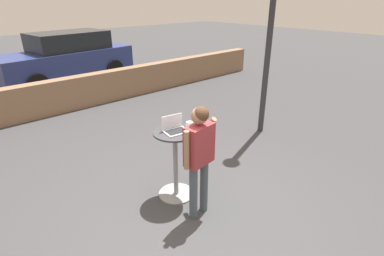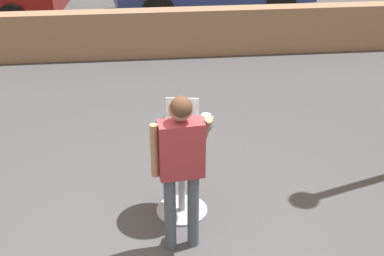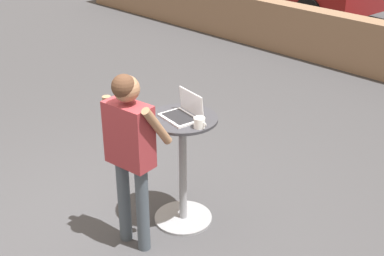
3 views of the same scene
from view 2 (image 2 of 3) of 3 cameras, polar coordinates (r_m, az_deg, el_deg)
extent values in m
plane|color=#3D3D3F|center=(5.24, -2.54, -13.13)|extent=(50.00, 50.00, 0.00)
cube|color=#84664C|center=(9.90, -4.70, 10.04)|extent=(15.16, 0.35, 0.85)
cylinder|color=gray|center=(5.74, -1.08, -8.74)|extent=(0.54, 0.54, 0.03)
cylinder|color=gray|center=(5.45, -1.12, -4.35)|extent=(0.07, 0.07, 1.01)
cylinder|color=#333338|center=(5.19, -1.18, 0.50)|extent=(0.62, 0.62, 0.02)
cube|color=silver|center=(5.15, -1.14, 0.52)|extent=(0.36, 0.29, 0.02)
cube|color=black|center=(5.14, -1.14, 0.62)|extent=(0.31, 0.23, 0.00)
cube|color=silver|center=(5.21, -1.04, 2.25)|extent=(0.33, 0.08, 0.20)
cube|color=white|center=(5.21, -1.05, 2.23)|extent=(0.30, 0.07, 0.18)
cylinder|color=white|center=(5.15, 1.51, 1.00)|extent=(0.09, 0.09, 0.09)
torus|color=white|center=(5.16, 2.17, 1.05)|extent=(0.04, 0.01, 0.04)
cylinder|color=#424C56|center=(5.05, -2.35, -9.03)|extent=(0.11, 0.11, 0.81)
cylinder|color=#424C56|center=(5.08, 0.13, -8.72)|extent=(0.11, 0.11, 0.81)
cube|color=maroon|center=(4.69, -1.18, -2.27)|extent=(0.42, 0.24, 0.54)
sphere|color=#936B4C|center=(4.51, -1.23, 2.07)|extent=(0.21, 0.21, 0.21)
sphere|color=#472D1E|center=(4.48, -1.17, 2.23)|extent=(0.19, 0.19, 0.19)
cylinder|color=#936B4C|center=(4.66, -4.03, -2.43)|extent=(0.07, 0.07, 0.51)
cylinder|color=#936B4C|center=(4.75, 1.42, -0.31)|extent=(0.10, 0.31, 0.39)
cylinder|color=black|center=(11.76, -3.68, 12.49)|extent=(0.69, 0.29, 0.67)
cylinder|color=black|center=(12.47, 9.42, 13.08)|extent=(0.69, 0.29, 0.67)
cylinder|color=black|center=(11.74, -18.49, 11.02)|extent=(0.65, 0.28, 0.63)
camera|label=1|loc=(2.65, -54.70, 2.03)|focal=28.00mm
camera|label=3|loc=(3.79, 57.63, 8.92)|focal=50.00mm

